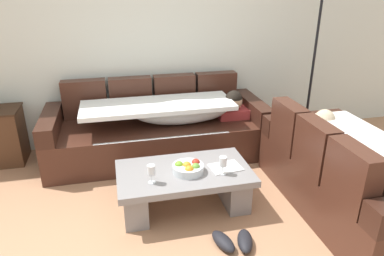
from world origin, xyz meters
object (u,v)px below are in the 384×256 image
object	(u,v)px
coffee_table	(184,184)
fruit_bowl	(188,168)
couch_along_wall	(162,129)
pair_of_shoes	(234,241)
open_magazine	(225,167)
couch_near_window	(346,175)
floor_lamp	(313,56)
wine_glass_near_left	(151,171)
wine_glass_near_right	(223,162)

from	to	relation	value
coffee_table	fruit_bowl	distance (m)	0.19
couch_along_wall	pair_of_shoes	xyz separation A→B (m)	(0.31, -1.73, -0.28)
coffee_table	open_magazine	size ratio (longest dim) A/B	4.29
couch_near_window	floor_lamp	world-z (taller)	floor_lamp
couch_along_wall	couch_near_window	xyz separation A→B (m)	(1.46, -1.45, 0.01)
fruit_bowl	open_magazine	xyz separation A→B (m)	(0.35, 0.00, -0.04)
fruit_bowl	coffee_table	bearing A→B (deg)	126.41
couch_near_window	floor_lamp	size ratio (longest dim) A/B	0.93
fruit_bowl	wine_glass_near_left	world-z (taller)	wine_glass_near_left
open_magazine	coffee_table	bearing A→B (deg)	166.64
wine_glass_near_right	fruit_bowl	bearing A→B (deg)	161.13
fruit_bowl	open_magazine	distance (m)	0.35
floor_lamp	couch_near_window	bearing A→B (deg)	-105.76
coffee_table	floor_lamp	bearing A→B (deg)	31.09
floor_lamp	pair_of_shoes	distance (m)	2.56
couch_along_wall	open_magazine	size ratio (longest dim) A/B	9.03
fruit_bowl	couch_near_window	bearing A→B (deg)	-11.93
couch_along_wall	couch_near_window	bearing A→B (deg)	-44.76
couch_along_wall	coffee_table	size ratio (longest dim) A/B	2.11
wine_glass_near_left	pair_of_shoes	xyz separation A→B (m)	(0.58, -0.48, -0.45)
coffee_table	wine_glass_near_left	size ratio (longest dim) A/B	7.23
fruit_bowl	floor_lamp	xyz separation A→B (m)	(1.80, 1.15, 0.69)
wine_glass_near_right	floor_lamp	xyz separation A→B (m)	(1.51, 1.24, 0.62)
couch_along_wall	open_magazine	bearing A→B (deg)	-70.26
couch_along_wall	wine_glass_near_right	size ratio (longest dim) A/B	15.24
fruit_bowl	wine_glass_near_left	bearing A→B (deg)	-163.12
wine_glass_near_left	floor_lamp	bearing A→B (deg)	30.28
couch_along_wall	couch_near_window	size ratio (longest dim) A/B	1.40
open_magazine	pair_of_shoes	xyz separation A→B (m)	(-0.11, -0.58, -0.34)
couch_near_window	fruit_bowl	xyz separation A→B (m)	(-1.39, 0.29, 0.09)
wine_glass_near_right	open_magazine	xyz separation A→B (m)	(0.06, 0.10, -0.11)
couch_along_wall	wine_glass_near_left	distance (m)	1.30
wine_glass_near_left	open_magazine	size ratio (longest dim) A/B	0.59
couch_near_window	wine_glass_near_left	size ratio (longest dim) A/B	10.87
coffee_table	pair_of_shoes	world-z (taller)	coffee_table
coffee_table	fruit_bowl	bearing A→B (deg)	-53.59
wine_glass_near_left	open_magazine	bearing A→B (deg)	8.59
couch_near_window	pair_of_shoes	size ratio (longest dim) A/B	4.98
pair_of_shoes	floor_lamp	bearing A→B (deg)	47.90
coffee_table	pair_of_shoes	distance (m)	0.71
couch_near_window	wine_glass_near_right	world-z (taller)	couch_near_window
fruit_bowl	pair_of_shoes	xyz separation A→B (m)	(0.24, -0.58, -0.38)
fruit_bowl	wine_glass_near_right	size ratio (longest dim) A/B	1.69
fruit_bowl	floor_lamp	bearing A→B (deg)	32.49
fruit_bowl	floor_lamp	size ratio (longest dim) A/B	0.14
open_magazine	floor_lamp	world-z (taller)	floor_lamp
coffee_table	wine_glass_near_left	distance (m)	0.43
wine_glass_near_right	couch_near_window	bearing A→B (deg)	-10.06
couch_near_window	pair_of_shoes	bearing A→B (deg)	103.90
fruit_bowl	open_magazine	size ratio (longest dim) A/B	1.00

